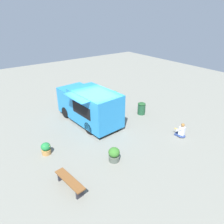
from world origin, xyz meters
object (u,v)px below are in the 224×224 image
object	(u,v)px
planter_flowering_side	(115,95)
trash_bin	(141,108)
food_truck	(89,106)
planter_flowering_far	(114,154)
planter_flowering_near	(46,148)
plaza_bench	(70,181)
person_customer	(181,131)

from	to	relation	value
planter_flowering_side	trash_bin	distance (m)	3.55
food_truck	planter_flowering_far	bearing A→B (deg)	74.79
food_truck	planter_flowering_near	world-z (taller)	food_truck
planter_flowering_far	trash_bin	distance (m)	5.70
planter_flowering_near	plaza_bench	bearing A→B (deg)	88.87
planter_flowering_near	plaza_bench	xyz separation A→B (m)	(0.06, 2.91, 0.02)
planter_flowering_side	plaza_bench	bearing A→B (deg)	42.16
plaza_bench	trash_bin	size ratio (longest dim) A/B	2.03
food_truck	planter_flowering_far	xyz separation A→B (m)	(1.17, 4.31, -0.75)
person_customer	planter_flowering_far	xyz separation A→B (m)	(4.61, -0.58, 0.04)
planter_flowering_near	trash_bin	xyz separation A→B (m)	(-7.34, -0.48, 0.11)
food_truck	plaza_bench	distance (m)	6.03
planter_flowering_near	planter_flowering_far	xyz separation A→B (m)	(-2.53, 2.58, 0.05)
planter_flowering_far	food_truck	bearing A→B (deg)	-105.21
planter_flowering_side	plaza_bench	distance (m)	10.32
planter_flowering_far	plaza_bench	bearing A→B (deg)	7.24
planter_flowering_far	planter_flowering_side	size ratio (longest dim) A/B	1.08
person_customer	plaza_bench	distance (m)	7.20
planter_flowering_near	trash_bin	size ratio (longest dim) A/B	0.76
planter_flowering_side	plaza_bench	size ratio (longest dim) A/B	0.40
food_truck	person_customer	xyz separation A→B (m)	(-3.43, 4.89, -0.78)
planter_flowering_side	trash_bin	size ratio (longest dim) A/B	0.81
planter_flowering_far	trash_bin	world-z (taller)	trash_bin
planter_flowering_far	plaza_bench	distance (m)	2.61
planter_flowering_far	plaza_bench	xyz separation A→B (m)	(2.59, 0.33, -0.03)
planter_flowering_near	plaza_bench	distance (m)	2.91
planter_flowering_near	trash_bin	bearing A→B (deg)	-176.22
plaza_bench	food_truck	bearing A→B (deg)	-129.04
plaza_bench	planter_flowering_side	bearing A→B (deg)	-137.84
food_truck	person_customer	size ratio (longest dim) A/B	5.66
trash_bin	person_customer	bearing A→B (deg)	86.77
food_truck	planter_flowering_near	size ratio (longest dim) A/B	7.62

